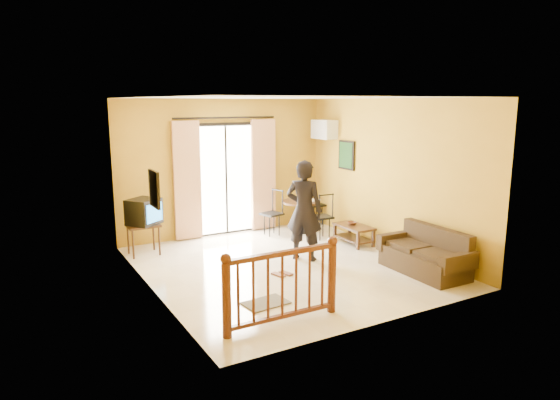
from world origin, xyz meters
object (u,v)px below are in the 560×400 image
television (144,212)px  dining_table (301,208)px  sofa (426,256)px  standing_person (304,211)px  coffee_table (354,232)px

television → dining_table: television is taller
dining_table → sofa: sofa is taller
television → standing_person: 2.88m
television → sofa: 4.96m
dining_table → standing_person: 1.91m
sofa → standing_person: (-1.37, 1.56, 0.61)m
dining_table → sofa: 3.22m
sofa → standing_person: size_ratio=0.88×
coffee_table → standing_person: (-1.37, -0.34, 0.64)m
television → dining_table: 3.30m
television → coffee_table: bearing=-55.4°
standing_person → television: bearing=14.0°
dining_table → coffee_table: dining_table is taller
dining_table → sofa: size_ratio=0.52×
standing_person → sofa: bearing=-179.2°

